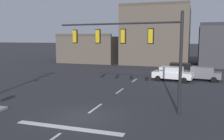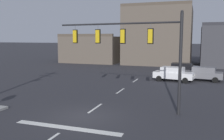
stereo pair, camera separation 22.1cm
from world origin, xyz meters
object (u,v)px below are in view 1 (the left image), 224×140
car_lot_nearside (179,69)px  car_lot_farside (172,74)px  signal_mast_near_side (133,43)px  car_lot_middle (201,73)px

car_lot_nearside → car_lot_farside: same height
signal_mast_near_side → car_lot_farside: bearing=81.9°
signal_mast_near_side → car_lot_farside: signal_mast_near_side is taller
signal_mast_near_side → car_lot_nearside: signal_mast_near_side is taller
car_lot_nearside → car_lot_middle: bearing=-52.8°
signal_mast_near_side → car_lot_nearside: 17.59m
car_lot_nearside → car_lot_farside: (-0.47, -4.85, 0.00)m
car_lot_nearside → car_lot_farside: bearing=-95.6°
car_lot_middle → signal_mast_near_side: bearing=-109.8°
car_lot_nearside → car_lot_farside: size_ratio=0.98×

